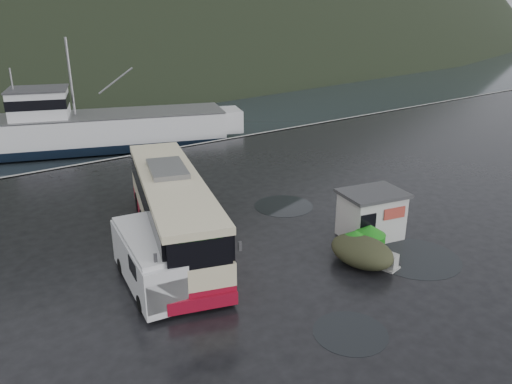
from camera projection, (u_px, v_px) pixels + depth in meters
ground at (277, 262)px, 22.49m from camera, size 160.00×160.00×0.00m
quay_edge at (115, 159)px, 37.73m from camera, size 160.00×0.60×1.50m
coach_bus at (175, 242)px, 24.40m from camera, size 6.85×13.19×3.63m
white_van at (151, 286)px, 20.61m from camera, size 2.71×5.76×2.31m
waste_bin_left at (354, 258)px, 22.93m from camera, size 1.27×1.27×1.38m
waste_bin_right at (368, 254)px, 23.30m from camera, size 1.14×1.14×1.46m
dome_tent at (361, 263)px, 22.41m from camera, size 2.29×3.16×1.22m
ticket_kiosk at (369, 236)px, 25.05m from camera, size 3.47×2.90×2.39m
jersey_barrier_a at (381, 266)px, 22.21m from camera, size 1.01×1.58×0.73m
jersey_barrier_b at (369, 229)px, 25.85m from camera, size 0.81×1.51×0.74m
fishing_trawler at (110, 133)px, 45.31m from camera, size 24.64×13.12×9.70m
puddles at (353, 248)px, 23.79m from camera, size 9.87×13.77×0.01m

